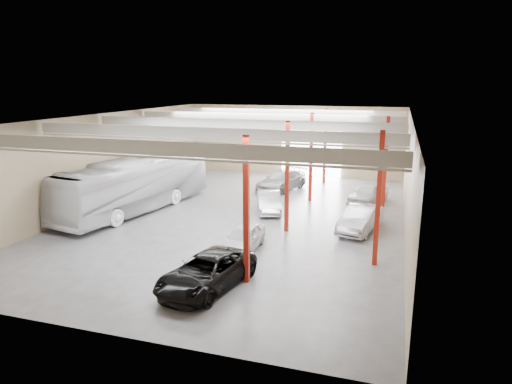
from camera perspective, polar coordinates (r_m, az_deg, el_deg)
The scene contains 8 objects.
depot_shell at distance 31.55m, azimuth -1.50°, elevation 5.74°, with size 22.12×32.12×7.06m.
coach_bus at distance 34.56m, azimuth -14.79°, elevation 0.86°, with size 3.25×13.89×3.87m, color silver.
black_sedan at distance 21.37m, azimuth -6.18°, elevation -9.92°, with size 2.59×5.63×1.56m, color black.
car_row_a at distance 25.90m, azimuth -1.55°, elevation -5.73°, with size 1.69×4.19×1.43m, color silver.
car_row_b at distance 33.44m, azimuth 1.64°, elevation -1.21°, with size 1.57×4.50×1.48m, color silver.
car_row_c at distance 40.17m, azimuth 3.20°, elevation 1.45°, with size 2.39×5.88×1.71m, color gray.
car_right_near at distance 29.81m, azimuth 12.93°, elevation -3.26°, with size 1.73×4.95×1.63m, color #ACACB1.
car_right_far at distance 36.69m, azimuth 13.85°, elevation -0.16°, with size 1.93×4.80×1.64m, color silver.
Camera 1 is at (10.23, -29.10, 9.27)m, focal length 32.00 mm.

